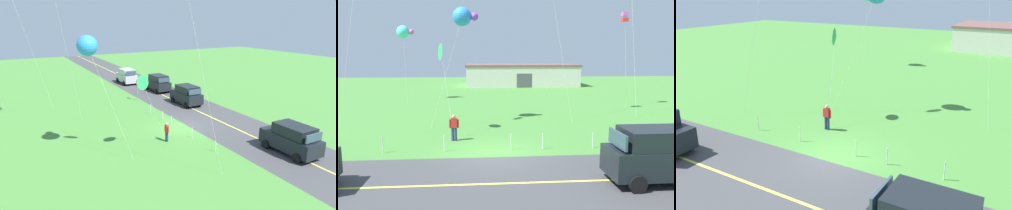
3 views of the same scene
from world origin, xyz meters
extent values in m
cube|color=#478438|center=(0.00, 0.00, -0.05)|extent=(120.00, 120.00, 0.10)
cube|color=#424244|center=(0.00, -4.00, 0.00)|extent=(120.00, 7.00, 0.00)
cube|color=#E5E04C|center=(0.00, -4.00, 0.01)|extent=(120.00, 0.16, 0.00)
cube|color=black|center=(6.26, -4.37, 1.84)|extent=(2.73, 1.75, 0.80)
cube|color=#334756|center=(4.64, -4.37, 1.84)|extent=(0.10, 1.62, 0.60)
cylinder|color=black|center=(-7.15, -3.11, 0.34)|extent=(0.68, 0.22, 0.68)
cylinder|color=navy|center=(-2.38, 2.92, 0.41)|extent=(0.16, 0.16, 0.82)
cylinder|color=navy|center=(-2.20, 2.92, 0.41)|extent=(0.16, 0.16, 0.82)
cube|color=red|center=(-2.29, 2.92, 1.10)|extent=(0.36, 0.22, 0.56)
cylinder|color=red|center=(-2.53, 2.92, 1.05)|extent=(0.10, 0.10, 0.52)
cylinder|color=red|center=(-2.05, 2.92, 1.05)|extent=(0.10, 0.10, 0.52)
sphere|color=#D8AD84|center=(-2.29, 2.92, 1.49)|extent=(0.22, 0.22, 0.22)
cylinder|color=silver|center=(-2.73, 4.15, 2.65)|extent=(0.90, 2.46, 5.31)
cone|color=green|center=(-3.17, 5.37, 5.30)|extent=(0.58, 1.11, 1.11)
cylinder|color=silver|center=(-3.07, 7.68, 3.96)|extent=(2.24, 2.20, 7.92)
cylinder|color=silver|center=(-8.79, 20.67, 3.81)|extent=(0.57, 1.93, 7.62)
cylinder|color=silver|center=(-8.14, 3.87, 7.32)|extent=(1.42, 2.95, 14.65)
cylinder|color=silver|center=(-5.85, 0.70, 0.45)|extent=(0.05, 0.05, 0.90)
cylinder|color=silver|center=(-2.65, 0.70, 0.45)|extent=(0.05, 0.05, 0.90)
cylinder|color=silver|center=(0.93, 0.70, 0.45)|extent=(0.05, 0.05, 0.90)
cylinder|color=silver|center=(2.67, 0.70, 0.45)|extent=(0.05, 0.05, 0.90)
cylinder|color=silver|center=(5.47, 0.70, 0.45)|extent=(0.05, 0.05, 0.90)
camera|label=1|loc=(-22.79, 13.99, 9.72)|focal=32.88mm
camera|label=2|loc=(-0.78, -16.64, 5.13)|focal=35.46mm
camera|label=3|loc=(8.45, -13.25, 8.18)|focal=36.48mm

